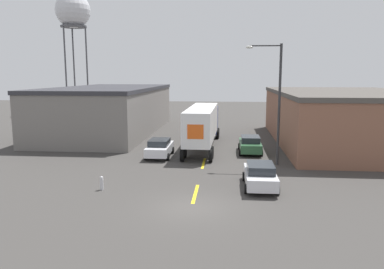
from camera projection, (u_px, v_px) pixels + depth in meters
The scene contains 11 objects.
ground_plane at pixel (192, 208), 19.98m from camera, with size 160.00×160.00×0.00m, color #3D3A38.
road_centerline at pixel (204, 163), 29.97m from camera, with size 0.20×19.09×0.01m.
warehouse_left at pixel (110, 110), 45.99m from camera, with size 11.13×24.63×5.57m.
warehouse_right at pixel (346, 117), 38.33m from camera, with size 13.99×23.49×5.40m.
semi_truck at pixel (203, 123), 36.17m from camera, with size 2.92×14.21×4.04m.
parked_car_right_mid at pixel (250, 144), 33.89m from camera, with size 2.06×4.43×1.55m.
parked_car_left_far at pixel (160, 148), 32.29m from camera, with size 2.06×4.43×1.55m.
parked_car_right_near at pixel (260, 175), 23.46m from camera, with size 2.06×4.43×1.55m.
water_tower at pixel (73, 12), 67.32m from camera, with size 6.22×6.22×21.60m.
street_lamp at pixel (276, 96), 28.80m from camera, with size 2.77×0.32×9.35m.
fire_hydrant at pixel (102, 183), 23.02m from camera, with size 0.22×0.22×0.87m.
Camera 1 is at (1.81, -19.03, 7.03)m, focal length 35.00 mm.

